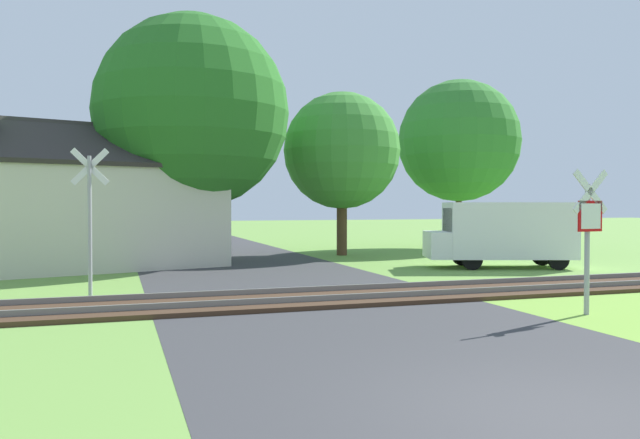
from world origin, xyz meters
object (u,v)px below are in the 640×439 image
stop_sign_near (589,229)px  tree_far (459,141)px  house (92,212)px  tree_center (192,112)px  crossing_sign_far (90,211)px  tree_right (342,151)px  mail_truck (503,232)px

stop_sign_near → tree_far: tree_far is taller
house → tree_center: tree_center is taller
crossing_sign_far → tree_right: 13.93m
tree_center → tree_right: size_ratio=1.31×
tree_center → tree_far: size_ratio=1.09×
tree_far → crossing_sign_far: bearing=-144.6°
stop_sign_near → tree_center: 15.26m
stop_sign_near → tree_center: (-6.06, 13.45, 3.88)m
tree_far → tree_right: size_ratio=1.20×
crossing_sign_far → tree_far: (16.89, 11.98, 3.34)m
crossing_sign_far → house: 7.54m
tree_far → mail_truck: tree_far is taller
house → tree_center: size_ratio=1.07×
crossing_sign_far → stop_sign_near: bearing=-21.7°
tree_far → house: bearing=-165.4°
crossing_sign_far → tree_center: tree_center is taller
house → mail_truck: house is taller
crossing_sign_far → tree_right: size_ratio=0.50×
crossing_sign_far → tree_center: size_ratio=0.38×
mail_truck → stop_sign_near: bearing=173.6°
house → mail_truck: size_ratio=1.86×
tree_far → mail_truck: (-3.67, -9.12, -4.11)m
crossing_sign_far → mail_truck: crossing_sign_far is taller
stop_sign_near → mail_truck: bearing=-119.2°
house → tree_far: tree_far is taller
crossing_sign_far → tree_center: (3.27, 7.87, 3.56)m
tree_center → crossing_sign_far: bearing=-112.6°
stop_sign_near → crossing_sign_far: size_ratio=0.82×
house → tree_far: 18.02m
crossing_sign_far → tree_far: tree_far is taller
stop_sign_near → mail_truck: size_ratio=0.54×
stop_sign_near → tree_right: (0.46, 15.18, 2.79)m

